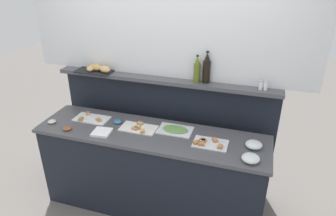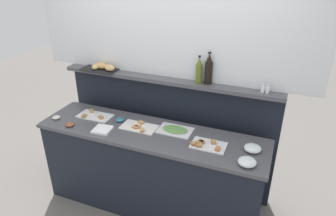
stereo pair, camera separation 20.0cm
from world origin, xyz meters
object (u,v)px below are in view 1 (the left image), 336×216
at_px(bread_basket, 97,69).
at_px(wine_bottle_dark, 207,69).
at_px(salt_shaker, 261,85).
at_px(condiment_bowl_teal, 118,121).
at_px(olive_oil_bottle, 197,70).
at_px(sandwich_platter_front, 209,143).
at_px(napkin_stack, 102,132).
at_px(glass_bowl_large, 254,145).
at_px(pepper_shaker, 266,86).
at_px(cold_cuts_platter, 175,130).
at_px(glass_bowl_medium, 251,158).
at_px(condiment_bowl_red, 52,121).
at_px(sandwich_platter_side, 139,128).
at_px(condiment_bowl_cream, 67,128).
at_px(sandwich_platter_rear, 91,118).

bearing_deg(bread_basket, wine_bottle_dark, 2.16).
distance_m(wine_bottle_dark, salt_shaker, 0.53).
xyz_separation_m(condiment_bowl_teal, bread_basket, (-0.36, 0.30, 0.43)).
bearing_deg(olive_oil_bottle, sandwich_platter_front, -62.17).
bearing_deg(napkin_stack, glass_bowl_large, 7.64).
bearing_deg(sandwich_platter_front, pepper_shaker, 45.55).
bearing_deg(olive_oil_bottle, bread_basket, -178.66).
distance_m(cold_cuts_platter, glass_bowl_medium, 0.80).
distance_m(cold_cuts_platter, condiment_bowl_red, 1.27).
bearing_deg(glass_bowl_medium, sandwich_platter_side, 168.75).
bearing_deg(condiment_bowl_red, napkin_stack, -3.27).
relative_size(glass_bowl_large, condiment_bowl_cream, 1.69).
relative_size(napkin_stack, pepper_shaker, 1.95).
bearing_deg(salt_shaker, pepper_shaker, 0.00).
bearing_deg(napkin_stack, pepper_shaker, 20.95).
distance_m(cold_cuts_platter, salt_shaker, 0.92).
distance_m(olive_oil_bottle, pepper_shaker, 0.66).
bearing_deg(pepper_shaker, napkin_stack, -159.05).
relative_size(condiment_bowl_cream, bread_basket, 0.21).
distance_m(wine_bottle_dark, bread_basket, 1.20).
height_order(condiment_bowl_red, salt_shaker, salt_shaker).
relative_size(cold_cuts_platter, bread_basket, 0.80).
distance_m(olive_oil_bottle, bread_basket, 1.10).
height_order(olive_oil_bottle, pepper_shaker, olive_oil_bottle).
bearing_deg(wine_bottle_dark, olive_oil_bottle, -168.09).
height_order(sandwich_platter_side, glass_bowl_medium, glass_bowl_medium).
bearing_deg(sandwich_platter_side, salt_shaker, 18.52).
relative_size(condiment_bowl_cream, wine_bottle_dark, 0.28).
bearing_deg(sandwich_platter_front, condiment_bowl_teal, 173.18).
height_order(condiment_bowl_teal, napkin_stack, condiment_bowl_teal).
bearing_deg(cold_cuts_platter, sandwich_platter_front, -21.41).
height_order(condiment_bowl_red, bread_basket, bread_basket).
relative_size(sandwich_platter_rear, sandwich_platter_front, 1.17).
bearing_deg(condiment_bowl_teal, glass_bowl_medium, -11.27).
bearing_deg(sandwich_platter_rear, condiment_bowl_cream, -113.02).
distance_m(glass_bowl_medium, condiment_bowl_red, 2.00).
relative_size(napkin_stack, salt_shaker, 1.95).
height_order(glass_bowl_large, napkin_stack, glass_bowl_large).
distance_m(sandwich_platter_side, wine_bottle_dark, 0.89).
bearing_deg(sandwich_platter_rear, glass_bowl_medium, -8.84).
bearing_deg(condiment_bowl_cream, glass_bowl_large, 7.37).
relative_size(sandwich_platter_side, bread_basket, 0.85).
xyz_separation_m(sandwich_platter_rear, bread_basket, (-0.06, 0.31, 0.44)).
bearing_deg(glass_bowl_medium, sandwich_platter_rear, 171.16).
relative_size(glass_bowl_large, glass_bowl_medium, 0.99).
bearing_deg(condiment_bowl_cream, glass_bowl_medium, 0.28).
bearing_deg(olive_oil_bottle, pepper_shaker, -0.82).
bearing_deg(condiment_bowl_cream, cold_cuts_platter, 16.55).
bearing_deg(condiment_bowl_red, condiment_bowl_teal, 17.46).
relative_size(wine_bottle_dark, pepper_shaker, 3.63).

